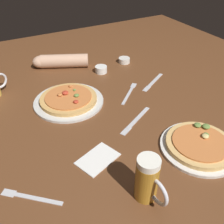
# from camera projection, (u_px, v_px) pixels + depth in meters

# --- Properties ---
(ground_plane) EXTENTS (2.40, 2.40, 0.03)m
(ground_plane) POSITION_uv_depth(u_px,v_px,m) (112.00, 118.00, 1.17)
(ground_plane) COLOR brown
(pizza_plate_near) EXTENTS (0.30, 0.30, 0.05)m
(pizza_plate_near) POSITION_uv_depth(u_px,v_px,m) (200.00, 145.00, 0.98)
(pizza_plate_near) COLOR silver
(pizza_plate_near) RESTS_ON ground_plane
(pizza_plate_far) EXTENTS (0.34, 0.34, 0.05)m
(pizza_plate_far) POSITION_uv_depth(u_px,v_px,m) (69.00, 100.00, 1.24)
(pizza_plate_far) COLOR silver
(pizza_plate_far) RESTS_ON ground_plane
(beer_mug_amber) EXTENTS (0.07, 0.13, 0.16)m
(beer_mug_amber) POSITION_uv_depth(u_px,v_px,m) (148.00, 180.00, 0.77)
(beer_mug_amber) COLOR #B27A23
(beer_mug_amber) RESTS_ON ground_plane
(ramekin_sauce) EXTENTS (0.07, 0.07, 0.04)m
(ramekin_sauce) POSITION_uv_depth(u_px,v_px,m) (101.00, 69.00, 1.50)
(ramekin_sauce) COLOR white
(ramekin_sauce) RESTS_ON ground_plane
(ramekin_butter) EXTENTS (0.07, 0.07, 0.03)m
(ramekin_butter) POSITION_uv_depth(u_px,v_px,m) (124.00, 60.00, 1.61)
(ramekin_butter) COLOR silver
(ramekin_butter) RESTS_ON ground_plane
(napkin_folded) EXTENTS (0.17, 0.15, 0.01)m
(napkin_folded) POSITION_uv_depth(u_px,v_px,m) (98.00, 158.00, 0.94)
(napkin_folded) COLOR white
(napkin_folded) RESTS_ON ground_plane
(fork_left) EXTENTS (0.17, 0.16, 0.01)m
(fork_left) POSITION_uv_depth(u_px,v_px,m) (129.00, 93.00, 1.32)
(fork_left) COLOR silver
(fork_left) RESTS_ON ground_plane
(knife_right) EXTENTS (0.20, 0.13, 0.01)m
(knife_right) POSITION_uv_depth(u_px,v_px,m) (153.00, 82.00, 1.41)
(knife_right) COLOR silver
(knife_right) RESTS_ON ground_plane
(fork_spare) EXTENTS (0.17, 0.15, 0.01)m
(fork_spare) POSITION_uv_depth(u_px,v_px,m) (30.00, 197.00, 0.81)
(fork_spare) COLOR silver
(fork_spare) RESTS_ON ground_plane
(knife_spare) EXTENTS (0.22, 0.13, 0.01)m
(knife_spare) POSITION_uv_depth(u_px,v_px,m) (135.00, 120.00, 1.13)
(knife_spare) COLOR silver
(knife_spare) RESTS_ON ground_plane
(diner_arm) EXTENTS (0.32, 0.19, 0.08)m
(diner_arm) POSITION_uv_depth(u_px,v_px,m) (59.00, 61.00, 1.54)
(diner_arm) COLOR tan
(diner_arm) RESTS_ON ground_plane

